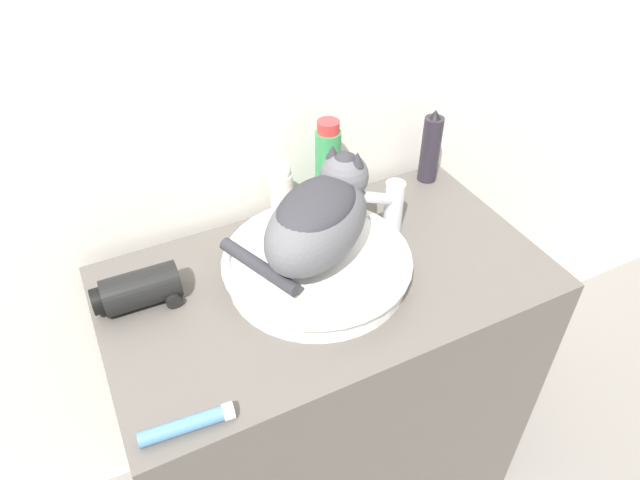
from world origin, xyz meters
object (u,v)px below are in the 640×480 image
Objects in this scene: cat at (319,216)px; cream_tube at (189,424)px; lotion_bottle_white at (282,192)px; hairspray_can_black at (431,148)px; faucet at (390,204)px; shampoo_bottle_tall at (328,168)px; hair_dryer at (141,289)px.

cream_tube is (-0.36, -0.24, -0.14)m from cat.
lotion_bottle_white is 0.57m from cream_tube.
hairspray_can_black is at bearing -0.00° from lotion_bottle_white.
lotion_bottle_white reaches higher than faucet.
cream_tube is at bearing -137.40° from shampoo_bottle_tall.
cat is at bearing 169.22° from hair_dryer.
lotion_bottle_white reaches higher than hair_dryer.
cat reaches higher than cream_tube.
faucet is at bearing -33.68° from lotion_bottle_white.
hair_dryer is at bearing 133.54° from cat.
shampoo_bottle_tall is at bearing -164.52° from hair_dryer.
faucet is 0.91× the size of lotion_bottle_white.
hair_dryer is (-0.48, -0.12, -0.08)m from shampoo_bottle_tall.
hair_dryer is at bearing -166.04° from shampoo_bottle_tall.
cat is at bearing -154.53° from hairspray_can_black.
hairspray_can_black is (0.41, 0.20, -0.06)m from cat.
cat is 0.21m from lotion_bottle_white.
hairspray_can_black is at bearing 29.71° from cream_tube.
hair_dryer reaches higher than cream_tube.
faucet is at bearing 27.98° from cream_tube.
faucet is at bearing 179.49° from hair_dryer.
hairspray_can_black reaches higher than faucet.
cat is at bearing -1.20° from faucet.
hair_dryer is at bearing -171.24° from hairspray_can_black.
lotion_bottle_white is 0.71× the size of shampoo_bottle_tall.
hairspray_can_black reaches higher than cream_tube.
cream_tube is at bearing -150.29° from hairspray_can_black.
cat is 0.46m from hairspray_can_black.
hairspray_can_black is (0.41, -0.00, 0.01)m from lotion_bottle_white.
shampoo_bottle_tall is 1.51× the size of cream_tube.
lotion_bottle_white is at bearing -50.38° from faucet.
lotion_bottle_white is (0.00, 0.20, -0.07)m from cat.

